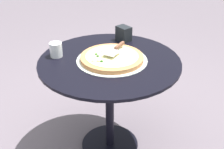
{
  "coord_description": "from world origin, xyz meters",
  "views": [
    {
      "loc": [
        -0.8,
        1.32,
        1.48
      ],
      "look_at": [
        -0.02,
        -0.0,
        0.62
      ],
      "focal_mm": 44.09,
      "sensor_mm": 36.0,
      "label": 1
    }
  ],
  "objects_px": {
    "pizza_on_tray": "(112,58)",
    "drinking_cup": "(56,50)",
    "patio_table": "(110,82)",
    "napkin_dispenser": "(124,34)",
    "pizza_server": "(116,49)"
  },
  "relations": [
    {
      "from": "drinking_cup",
      "to": "napkin_dispenser",
      "type": "xyz_separation_m",
      "value": [
        -0.24,
        -0.45,
        0.01
      ]
    },
    {
      "from": "pizza_server",
      "to": "napkin_dispenser",
      "type": "distance_m",
      "value": 0.28
    },
    {
      "from": "patio_table",
      "to": "pizza_on_tray",
      "type": "height_order",
      "value": "pizza_on_tray"
    },
    {
      "from": "drinking_cup",
      "to": "patio_table",
      "type": "bearing_deg",
      "value": -157.6
    },
    {
      "from": "patio_table",
      "to": "napkin_dispenser",
      "type": "height_order",
      "value": "napkin_dispenser"
    },
    {
      "from": "napkin_dispenser",
      "to": "pizza_server",
      "type": "bearing_deg",
      "value": -51.1
    },
    {
      "from": "pizza_on_tray",
      "to": "pizza_server",
      "type": "distance_m",
      "value": 0.07
    },
    {
      "from": "pizza_on_tray",
      "to": "patio_table",
      "type": "bearing_deg",
      "value": 0.4
    },
    {
      "from": "patio_table",
      "to": "pizza_server",
      "type": "bearing_deg",
      "value": -103.8
    },
    {
      "from": "pizza_on_tray",
      "to": "napkin_dispenser",
      "type": "distance_m",
      "value": 0.33
    },
    {
      "from": "pizza_on_tray",
      "to": "drinking_cup",
      "type": "distance_m",
      "value": 0.36
    },
    {
      "from": "drinking_cup",
      "to": "pizza_server",
      "type": "bearing_deg",
      "value": -150.71
    },
    {
      "from": "pizza_on_tray",
      "to": "drinking_cup",
      "type": "bearing_deg",
      "value": 21.36
    },
    {
      "from": "pizza_server",
      "to": "napkin_dispenser",
      "type": "relative_size",
      "value": 2.02
    },
    {
      "from": "patio_table",
      "to": "drinking_cup",
      "type": "distance_m",
      "value": 0.4
    }
  ]
}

